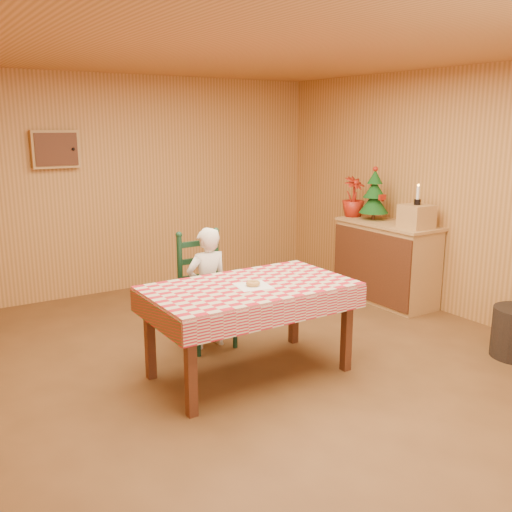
{
  "coord_description": "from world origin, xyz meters",
  "views": [
    {
      "loc": [
        -2.51,
        -3.7,
        2.03
      ],
      "look_at": [
        0.0,
        0.2,
        0.95
      ],
      "focal_mm": 40.0,
      "sensor_mm": 36.0,
      "label": 1
    }
  ],
  "objects_px": {
    "shelf_unit": "(386,262)",
    "ladder_chair": "(205,293)",
    "seated_child": "(207,288)",
    "dining_table": "(250,294)",
    "crate": "(416,216)",
    "christmas_tree": "(374,196)"
  },
  "relations": [
    {
      "from": "shelf_unit",
      "to": "ladder_chair",
      "type": "bearing_deg",
      "value": -178.6
    },
    {
      "from": "seated_child",
      "to": "shelf_unit",
      "type": "height_order",
      "value": "seated_child"
    },
    {
      "from": "dining_table",
      "to": "shelf_unit",
      "type": "xyz_separation_m",
      "value": [
        2.39,
        0.85,
        -0.22
      ]
    },
    {
      "from": "shelf_unit",
      "to": "crate",
      "type": "bearing_deg",
      "value": -88.77
    },
    {
      "from": "ladder_chair",
      "to": "crate",
      "type": "relative_size",
      "value": 3.6
    },
    {
      "from": "ladder_chair",
      "to": "christmas_tree",
      "type": "height_order",
      "value": "christmas_tree"
    },
    {
      "from": "dining_table",
      "to": "christmas_tree",
      "type": "height_order",
      "value": "christmas_tree"
    },
    {
      "from": "dining_table",
      "to": "crate",
      "type": "height_order",
      "value": "crate"
    },
    {
      "from": "dining_table",
      "to": "shelf_unit",
      "type": "relative_size",
      "value": 1.34
    },
    {
      "from": "seated_child",
      "to": "shelf_unit",
      "type": "distance_m",
      "value": 2.4
    },
    {
      "from": "dining_table",
      "to": "seated_child",
      "type": "relative_size",
      "value": 1.47
    },
    {
      "from": "shelf_unit",
      "to": "seated_child",
      "type": "bearing_deg",
      "value": -177.24
    },
    {
      "from": "ladder_chair",
      "to": "christmas_tree",
      "type": "xyz_separation_m",
      "value": [
        2.4,
        0.31,
        0.71
      ]
    },
    {
      "from": "dining_table",
      "to": "seated_child",
      "type": "height_order",
      "value": "seated_child"
    },
    {
      "from": "christmas_tree",
      "to": "crate",
      "type": "bearing_deg",
      "value": -90.0
    },
    {
      "from": "ladder_chair",
      "to": "seated_child",
      "type": "relative_size",
      "value": 0.96
    },
    {
      "from": "ladder_chair",
      "to": "christmas_tree",
      "type": "relative_size",
      "value": 1.74
    },
    {
      "from": "seated_child",
      "to": "shelf_unit",
      "type": "relative_size",
      "value": 0.91
    },
    {
      "from": "seated_child",
      "to": "christmas_tree",
      "type": "distance_m",
      "value": 2.51
    },
    {
      "from": "seated_child",
      "to": "dining_table",
      "type": "bearing_deg",
      "value": 90.0
    },
    {
      "from": "ladder_chair",
      "to": "shelf_unit",
      "type": "relative_size",
      "value": 0.87
    },
    {
      "from": "ladder_chair",
      "to": "crate",
      "type": "distance_m",
      "value": 2.49
    }
  ]
}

